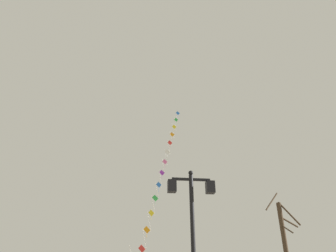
{
  "coord_description": "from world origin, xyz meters",
  "views": [
    {
      "loc": [
        -0.26,
        -0.61,
        1.41
      ],
      "look_at": [
        1.82,
        17.77,
        10.77
      ],
      "focal_mm": 33.27,
      "sensor_mm": 36.0,
      "label": 1
    }
  ],
  "objects": [
    {
      "name": "kite_train",
      "position": [
        2.31,
        25.81,
        10.67
      ],
      "size": [
        5.1,
        11.8,
        19.59
      ],
      "color": "brown",
      "rests_on": "ground_plane"
    },
    {
      "name": "twin_lantern_lamp_post",
      "position": [
        1.64,
        9.35,
        3.35
      ],
      "size": [
        1.57,
        0.28,
        4.83
      ],
      "color": "black",
      "rests_on": "ground_plane"
    }
  ]
}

